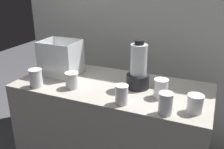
{
  "coord_description": "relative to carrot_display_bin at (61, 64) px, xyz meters",
  "views": [
    {
      "loc": [
        0.66,
        -1.52,
        1.63
      ],
      "look_at": [
        0.0,
        0.0,
        0.98
      ],
      "focal_mm": 40.02,
      "sensor_mm": 36.0,
      "label": 1
    }
  ],
  "objects": [
    {
      "name": "back_wall_unit",
      "position": [
        0.47,
        0.72,
        0.28
      ],
      "size": [
        2.6,
        0.24,
        2.5
      ],
      "color": "silver",
      "rests_on": "ground_plane"
    },
    {
      "name": "juice_cup_mango_rightmost",
      "position": [
        1.05,
        -0.22,
        -0.03
      ],
      "size": [
        0.1,
        0.1,
        0.11
      ],
      "color": "white",
      "rests_on": "counter"
    },
    {
      "name": "juice_cup_carrot_far_left",
      "position": [
        -0.02,
        -0.29,
        -0.03
      ],
      "size": [
        0.09,
        0.09,
        0.13
      ],
      "color": "white",
      "rests_on": "counter"
    },
    {
      "name": "carrot_display_bin",
      "position": [
        0.0,
        0.0,
        0.0
      ],
      "size": [
        0.29,
        0.24,
        0.27
      ],
      "color": "white",
      "rests_on": "counter"
    },
    {
      "name": "blender_pitcher",
      "position": [
        0.65,
        -0.02,
        0.05
      ],
      "size": [
        0.16,
        0.16,
        0.34
      ],
      "color": "black",
      "rests_on": "counter"
    },
    {
      "name": "juice_cup_orange_left",
      "position": [
        0.23,
        -0.21,
        -0.03
      ],
      "size": [
        0.1,
        0.1,
        0.11
      ],
      "color": "white",
      "rests_on": "counter"
    },
    {
      "name": "juice_cup_orange_middle",
      "position": [
        0.63,
        -0.29,
        -0.03
      ],
      "size": [
        0.08,
        0.08,
        0.12
      ],
      "color": "white",
      "rests_on": "counter"
    },
    {
      "name": "counter",
      "position": [
        0.46,
        -0.05,
        -0.53
      ],
      "size": [
        1.4,
        0.64,
        0.9
      ],
      "primitive_type": "cube",
      "color": "#9E998E",
      "rests_on": "ground_plane"
    },
    {
      "name": "juice_cup_orange_right",
      "position": [
        0.83,
        -0.1,
        -0.03
      ],
      "size": [
        0.09,
        0.09,
        0.12
      ],
      "color": "white",
      "rests_on": "counter"
    },
    {
      "name": "juice_cup_beet_far_right",
      "position": [
        0.9,
        -0.31,
        -0.03
      ],
      "size": [
        0.08,
        0.08,
        0.13
      ],
      "color": "white",
      "rests_on": "counter"
    }
  ]
}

